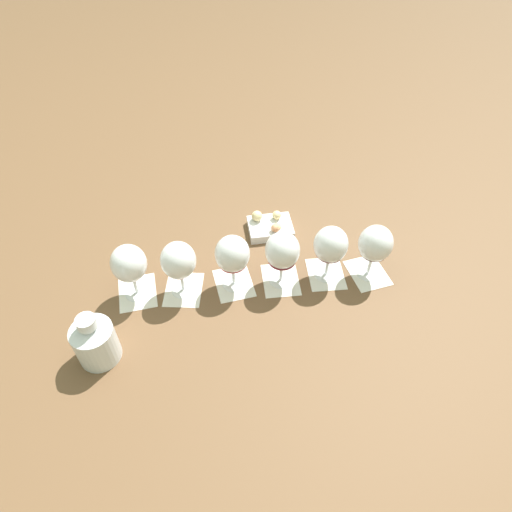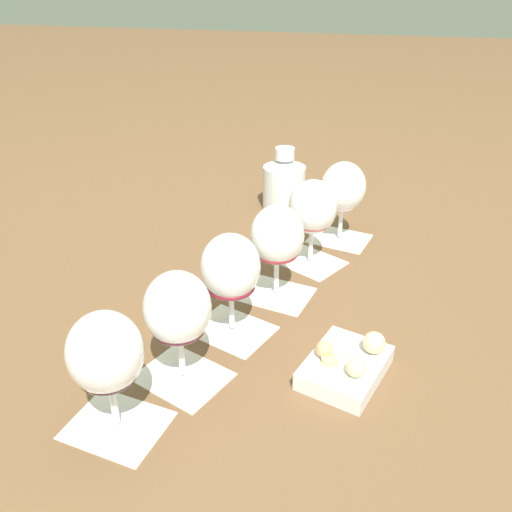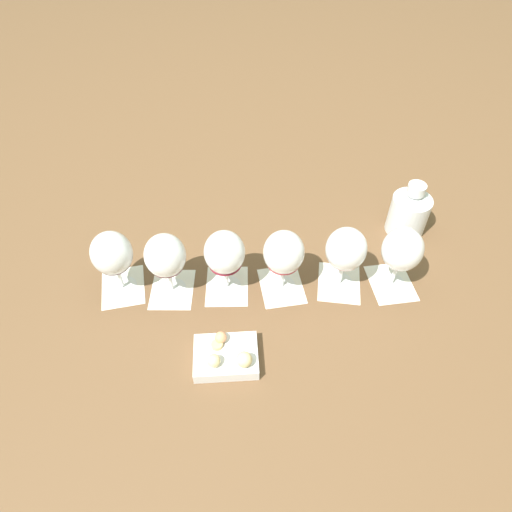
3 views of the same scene
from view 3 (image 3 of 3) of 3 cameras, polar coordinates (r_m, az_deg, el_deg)
The scene contains 15 objects.
ground_plane at distance 1.07m, azimuth 0.15°, elevation -3.81°, with size 8.00×8.00×0.00m, color brown.
tasting_card_0 at distance 1.13m, azimuth 16.51°, elevation -3.26°, with size 0.12×0.14×0.00m.
tasting_card_1 at distance 1.10m, azimuth 10.33°, elevation -3.31°, with size 0.14×0.15×0.00m.
tasting_card_2 at distance 1.08m, azimuth 3.22°, elevation -3.75°, with size 0.12×0.14×0.00m.
tasting_card_3 at distance 1.08m, azimuth -3.64°, elevation -3.76°, with size 0.13×0.15×0.00m.
tasting_card_4 at distance 1.09m, azimuth -10.41°, elevation -4.10°, with size 0.13×0.15×0.00m.
tasting_card_5 at distance 1.12m, azimuth -16.28°, elevation -3.72°, with size 0.11×0.13×0.00m.
wine_glass_0 at distance 1.05m, azimuth 17.76°, elevation 0.51°, with size 0.09×0.09×0.17m.
wine_glass_1 at distance 1.02m, azimuth 11.14°, elevation 0.56°, with size 0.09×0.09×0.17m.
wine_glass_2 at distance 0.99m, azimuth 3.48°, elevation 0.18°, with size 0.09×0.09×0.17m.
wine_glass_3 at distance 0.99m, azimuth -3.94°, elevation 0.19°, with size 0.09×0.09×0.17m.
wine_glass_4 at distance 1.00m, azimuth -11.24°, elevation -0.24°, with size 0.09×0.09×0.17m.
wine_glass_5 at distance 1.04m, azimuth -17.51°, elevation 0.05°, with size 0.09×0.09×0.17m.
ceramic_vase at distance 1.23m, azimuth 18.62°, elevation 5.35°, with size 0.10×0.10×0.15m.
snack_dish at distance 0.95m, azimuth -3.71°, elevation -12.39°, with size 0.15×0.13×0.06m.
Camera 3 is at (0.25, 0.63, 0.84)m, focal length 32.00 mm.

